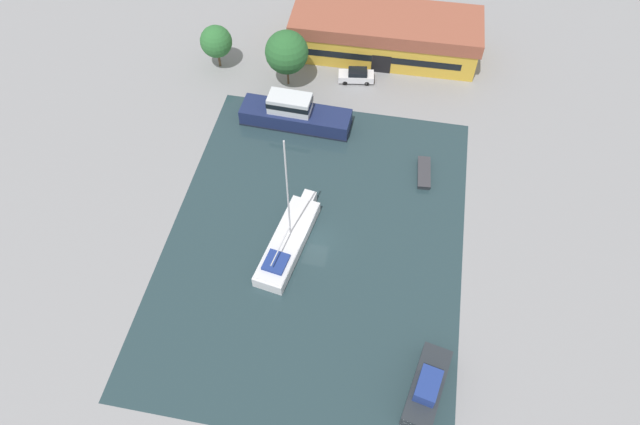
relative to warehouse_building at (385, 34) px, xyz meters
name	(u,v)px	position (x,y,z in m)	size (l,w,h in m)	color
ground_plane	(315,241)	(-3.18, -30.81, -2.68)	(440.00, 440.00, 0.00)	gray
water_canal	(315,241)	(-3.18, -30.81, -2.67)	(28.98, 38.09, 0.01)	#23383D
warehouse_building	(385,34)	(0.00, 0.00, 0.00)	(23.76, 9.03, 5.29)	gold
quay_tree_near_building	(287,52)	(-10.82, -8.38, 2.04)	(5.13, 5.13, 7.28)	brown
quay_tree_by_water	(216,42)	(-20.10, -6.64, 1.00)	(3.92, 3.92, 5.64)	brown
parked_car	(356,76)	(-2.66, -6.35, -1.83)	(4.54, 2.36, 1.68)	silver
sailboat_moored	(288,241)	(-5.61, -31.76, -1.90)	(4.62, 11.91, 14.18)	silver
motor_cruiser	(294,114)	(-8.61, -14.98, -1.24)	(12.86, 3.96, 3.94)	#19234C
small_dinghy	(424,173)	(6.77, -20.16, -2.37)	(1.68, 4.43, 0.60)	#23282D
cabin_boat	(427,387)	(8.74, -43.88, -1.64)	(3.82, 7.34, 2.84)	#23282D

